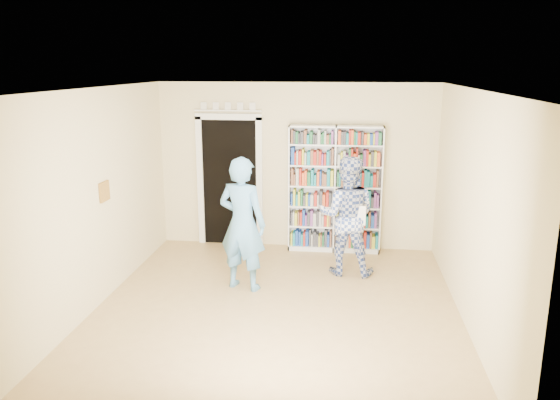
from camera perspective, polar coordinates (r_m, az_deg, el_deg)
name	(u,v)px	position (r m, az deg, el deg)	size (l,w,h in m)	color
floor	(276,309)	(6.94, -0.38, -11.32)	(5.00, 5.00, 0.00)	#A58250
ceiling	(276,89)	(6.28, -0.42, 11.54)	(5.00, 5.00, 0.00)	white
wall_back	(296,167)	(8.91, 1.67, 3.51)	(4.50, 4.50, 0.00)	beige
wall_left	(96,199)	(7.12, -18.65, 0.10)	(5.00, 5.00, 0.00)	beige
wall_right	(472,210)	(6.59, 19.39, -1.04)	(5.00, 5.00, 0.00)	beige
bookshelf	(335,189)	(8.79, 5.76, 1.18)	(1.49, 0.28, 2.04)	white
doorway	(230,175)	(9.09, -5.28, 2.57)	(1.10, 0.08, 2.43)	black
wall_art	(104,191)	(7.28, -17.87, 0.86)	(0.03, 0.25, 0.25)	brown
man_blue	(242,224)	(7.27, -3.96, -2.51)	(0.66, 0.43, 1.81)	#538EBA
man_plaid	(347,216)	(7.86, 6.98, -1.64)	(0.84, 0.65, 1.73)	navy
paper_sheet	(359,215)	(7.66, 8.23, -1.61)	(0.20, 0.01, 0.27)	white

